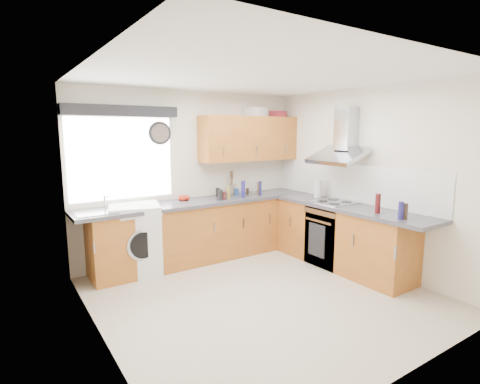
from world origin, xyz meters
TOP-DOWN VIEW (x-y plane):
  - ground_plane at (0.00, 0.00)m, footprint 3.60×3.60m
  - ceiling at (0.00, 0.00)m, footprint 3.60×3.60m
  - wall_back at (0.00, 1.80)m, footprint 3.60×0.02m
  - wall_front at (0.00, -1.80)m, footprint 3.60×0.02m
  - wall_left at (-1.80, 0.00)m, footprint 0.02×3.60m
  - wall_right at (1.80, 0.00)m, footprint 0.02×3.60m
  - window at (-1.05, 1.79)m, footprint 1.40×0.02m
  - window_blind at (-1.05, 1.70)m, footprint 1.50×0.18m
  - splashback at (1.79, 0.30)m, footprint 0.01×3.00m
  - base_cab_back at (-0.10, 1.51)m, footprint 3.00×0.58m
  - base_cab_corner at (1.50, 1.50)m, footprint 0.60×0.60m
  - base_cab_right at (1.51, 0.15)m, footprint 0.58×2.10m
  - worktop_back at (0.00, 1.50)m, footprint 3.60×0.62m
  - worktop_right at (1.50, 0.00)m, footprint 0.62×2.42m
  - sink at (-1.33, 1.50)m, footprint 0.84×0.46m
  - oven at (1.50, 0.30)m, footprint 0.56×0.58m
  - hob_plate at (1.50, 0.30)m, footprint 0.52×0.52m
  - extractor_hood at (1.60, 0.30)m, footprint 0.52×0.78m
  - upper_cabinets at (0.95, 1.62)m, footprint 1.70×0.35m
  - washing_machine at (-1.00, 1.52)m, footprint 0.79×0.77m
  - wall_clock at (-0.50, 1.76)m, footprint 0.33×0.04m
  - casserole at (1.12, 1.72)m, footprint 0.41×0.36m
  - storage_box at (1.60, 1.72)m, footprint 0.26×0.23m
  - utensil_pot at (0.66, 1.70)m, footprint 0.12×0.12m
  - kitchen_roll at (1.62, 0.74)m, footprint 0.13×0.13m
  - tomato_cluster at (-0.21, 1.65)m, footprint 0.18×0.18m
  - jar_0 at (0.94, 1.37)m, footprint 0.04×0.04m
  - jar_1 at (0.99, 1.38)m, footprint 0.04×0.04m
  - jar_2 at (0.67, 1.58)m, footprint 0.07×0.07m
  - jar_3 at (0.65, 1.37)m, footprint 0.06×0.06m
  - jar_4 at (1.04, 1.62)m, footprint 0.06×0.06m
  - jar_5 at (0.38, 1.67)m, footprint 0.07×0.07m
  - jar_6 at (0.24, 1.36)m, footprint 0.06×0.06m
  - jar_7 at (0.32, 1.39)m, footprint 0.07×0.07m
  - jar_8 at (0.86, 1.55)m, footprint 0.05×0.05m
  - jar_9 at (0.39, 1.38)m, footprint 0.05×0.05m
  - bottle_0 at (1.35, -0.84)m, footprint 0.06×0.06m
  - bottle_1 at (1.41, -0.49)m, footprint 0.06×0.06m
  - bottle_2 at (1.41, -0.85)m, footprint 0.07×0.07m

SIDE VIEW (x-z plane):
  - ground_plane at x=0.00m, z-range 0.00..0.00m
  - oven at x=1.50m, z-range 0.00..0.85m
  - base_cab_back at x=-0.10m, z-range 0.00..0.86m
  - base_cab_corner at x=1.50m, z-range 0.00..0.86m
  - base_cab_right at x=1.51m, z-range 0.00..0.86m
  - washing_machine at x=-1.00m, z-range 0.00..0.95m
  - worktop_back at x=0.00m, z-range 0.86..0.91m
  - worktop_right at x=1.50m, z-range 0.86..0.91m
  - hob_plate at x=1.50m, z-range 0.91..0.92m
  - tomato_cluster at x=-0.21m, z-range 0.91..0.98m
  - sink at x=-1.33m, z-range 0.90..1.00m
  - jar_8 at x=0.86m, z-range 0.91..1.01m
  - jar_2 at x=0.67m, z-range 0.91..1.02m
  - jar_7 at x=0.32m, z-range 0.91..1.03m
  - jar_5 at x=0.38m, z-range 0.91..1.04m
  - utensil_pot at x=0.66m, z-range 0.91..1.07m
  - jar_6 at x=0.24m, z-range 0.91..1.07m
  - bottle_2 at x=1.41m, z-range 0.91..1.09m
  - jar_9 at x=0.39m, z-range 0.91..1.11m
  - jar_4 at x=1.04m, z-range 0.91..1.11m
  - bottle_0 at x=1.35m, z-range 0.91..1.12m
  - jar_0 at x=0.94m, z-range 0.91..1.13m
  - jar_1 at x=0.99m, z-range 0.91..1.14m
  - bottle_1 at x=1.41m, z-range 0.91..1.16m
  - jar_3 at x=0.65m, z-range 0.91..1.17m
  - kitchen_roll at x=1.62m, z-range 0.91..1.17m
  - splashback at x=1.79m, z-range 0.91..1.45m
  - wall_back at x=0.00m, z-range 0.00..2.50m
  - wall_front at x=0.00m, z-range 0.00..2.50m
  - wall_left at x=-1.80m, z-range 0.00..2.50m
  - wall_right at x=1.80m, z-range 0.00..2.50m
  - window at x=-1.05m, z-range 1.00..2.10m
  - extractor_hood at x=1.60m, z-range 1.44..2.10m
  - upper_cabinets at x=0.95m, z-range 1.45..2.15m
  - wall_clock at x=-0.50m, z-range 1.73..2.05m
  - window_blind at x=-1.05m, z-range 2.11..2.25m
  - storage_box at x=1.60m, z-range 2.15..2.26m
  - casserole at x=1.12m, z-range 2.15..2.30m
  - ceiling at x=0.00m, z-range 2.49..2.51m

